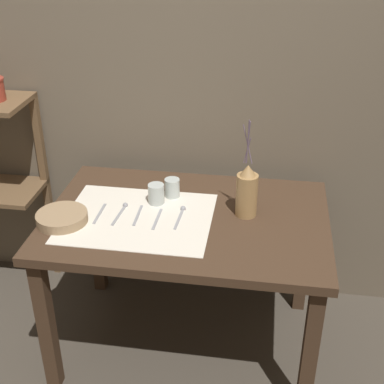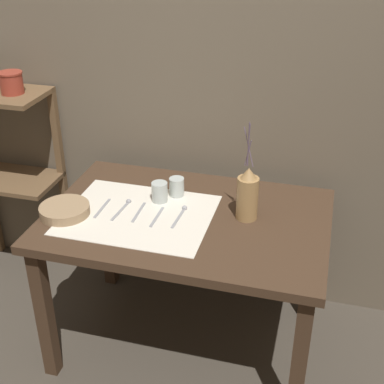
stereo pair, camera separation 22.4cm
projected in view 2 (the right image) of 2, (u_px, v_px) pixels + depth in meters
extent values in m
plane|color=#473F35|center=(188.00, 340.00, 2.65)|extent=(12.00, 12.00, 0.00)
cube|color=#6B5E4C|center=(216.00, 74.00, 2.51)|extent=(7.00, 0.06, 2.40)
cube|color=#422D1E|center=(187.00, 220.00, 2.31)|extent=(1.21, 0.81, 0.04)
cube|color=#422D1E|center=(45.00, 314.00, 2.32)|extent=(0.06, 0.06, 0.68)
cube|color=#422D1E|center=(299.00, 364.00, 2.07)|extent=(0.06, 0.06, 0.68)
cube|color=#422D1E|center=(108.00, 230.00, 2.91)|extent=(0.06, 0.06, 0.68)
cube|color=#422D1E|center=(312.00, 261.00, 2.66)|extent=(0.06, 0.06, 0.68)
cube|color=brown|center=(8.00, 179.00, 2.88)|extent=(0.53, 0.31, 0.02)
cube|color=brown|center=(63.00, 182.00, 2.96)|extent=(0.04, 0.04, 1.09)
cube|color=silver|center=(138.00, 215.00, 2.31)|extent=(0.63, 0.50, 0.00)
cylinder|color=#A87F4C|center=(247.00, 198.00, 2.24)|extent=(0.09, 0.09, 0.19)
cone|color=#A87F4C|center=(249.00, 173.00, 2.19)|extent=(0.07, 0.07, 0.05)
cylinder|color=slate|center=(248.00, 153.00, 2.15)|extent=(0.03, 0.03, 0.12)
cylinder|color=slate|center=(248.00, 144.00, 2.13)|extent=(0.01, 0.04, 0.21)
cylinder|color=slate|center=(248.00, 146.00, 2.12)|extent=(0.01, 0.05, 0.20)
cylinder|color=slate|center=(249.00, 147.00, 2.14)|extent=(0.05, 0.01, 0.17)
cylinder|color=#9E7F5B|center=(65.00, 210.00, 2.30)|extent=(0.22, 0.22, 0.04)
cylinder|color=#B7C1BC|center=(160.00, 192.00, 2.39)|extent=(0.07, 0.07, 0.09)
cylinder|color=#B7C1BC|center=(177.00, 187.00, 2.44)|extent=(0.07, 0.07, 0.09)
cube|color=#939399|center=(102.00, 208.00, 2.35)|extent=(0.01, 0.17, 0.00)
cube|color=#939399|center=(120.00, 211.00, 2.33)|extent=(0.02, 0.17, 0.00)
sphere|color=#939399|center=(129.00, 201.00, 2.40)|extent=(0.02, 0.02, 0.02)
cube|color=#939399|center=(139.00, 212.00, 2.32)|extent=(0.02, 0.17, 0.00)
cube|color=#939399|center=(157.00, 217.00, 2.29)|extent=(0.01, 0.17, 0.00)
cube|color=#939399|center=(178.00, 218.00, 2.28)|extent=(0.02, 0.17, 0.00)
sphere|color=#939399|center=(185.00, 208.00, 2.35)|extent=(0.02, 0.02, 0.02)
cylinder|color=#9E3828|center=(11.00, 83.00, 2.59)|extent=(0.11, 0.11, 0.11)
cylinder|color=#9E3828|center=(10.00, 73.00, 2.57)|extent=(0.12, 0.12, 0.01)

